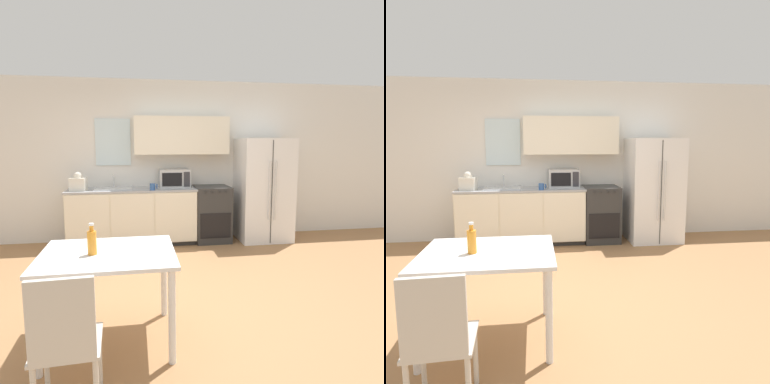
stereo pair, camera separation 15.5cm
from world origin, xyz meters
TOP-DOWN VIEW (x-y plane):
  - ground_plane at (0.00, 0.00)m, footprint 12.00×12.00m
  - wall_back at (0.05, 2.27)m, footprint 12.00×0.38m
  - kitchen_counter at (-0.40, 1.97)m, footprint 2.06×0.62m
  - oven_range at (0.93, 1.97)m, footprint 0.58×0.63m
  - refrigerator at (1.82, 1.91)m, footprint 0.87×0.77m
  - kitchen_sink at (-0.69, 1.98)m, footprint 0.58×0.41m
  - microwave at (0.31, 2.05)m, footprint 0.50×0.38m
  - coffee_mug at (-0.07, 1.77)m, footprint 0.12×0.09m
  - grocery_bag_0 at (-1.22, 1.88)m, footprint 0.26×0.23m
  - dining_table at (-0.57, -0.85)m, footprint 1.08×0.87m
  - dining_chair_near at (-0.77, -1.66)m, footprint 0.42×0.42m
  - drink_bottle at (-0.69, -0.89)m, footprint 0.07×0.07m

SIDE VIEW (x-z plane):
  - ground_plane at x=0.00m, z-range 0.00..0.00m
  - kitchen_counter at x=-0.40m, z-range 0.00..0.93m
  - oven_range at x=0.93m, z-range 0.00..0.93m
  - dining_chair_near at x=-0.77m, z-range 0.07..1.00m
  - dining_table at x=-0.57m, z-range 0.28..1.06m
  - refrigerator at x=1.82m, z-range 0.00..1.73m
  - drink_bottle at x=-0.69m, z-range 0.76..1.01m
  - kitchen_sink at x=-0.69m, z-range 0.83..1.04m
  - coffee_mug at x=-0.07m, z-range 0.92..1.03m
  - grocery_bag_0 at x=-1.22m, z-range 0.90..1.19m
  - microwave at x=0.31m, z-range 0.92..1.22m
  - wall_back at x=0.05m, z-range 0.06..2.76m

